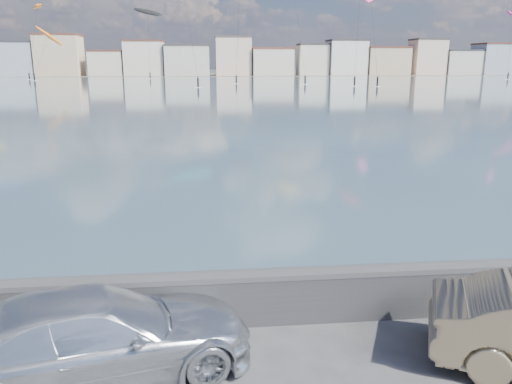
# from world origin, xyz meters

# --- Properties ---
(bay_water) EXTENTS (500.00, 177.00, 0.00)m
(bay_water) POSITION_xyz_m (0.00, 91.50, 0.01)
(bay_water) COLOR #384F5C
(bay_water) RESTS_ON ground
(far_shore_strip) EXTENTS (500.00, 60.00, 0.00)m
(far_shore_strip) POSITION_xyz_m (0.00, 200.00, 0.01)
(far_shore_strip) COLOR #4C473D
(far_shore_strip) RESTS_ON ground
(seawall) EXTENTS (400.00, 0.36, 1.08)m
(seawall) POSITION_xyz_m (0.00, 2.70, 0.58)
(seawall) COLOR #28282B
(seawall) RESTS_ON ground
(far_buildings) EXTENTS (240.79, 13.26, 14.60)m
(far_buildings) POSITION_xyz_m (1.31, 186.00, 6.03)
(far_buildings) COLOR silver
(far_buildings) RESTS_ON ground
(car_silver) EXTENTS (5.20, 3.24, 1.40)m
(car_silver) POSITION_xyz_m (-1.73, 1.26, 0.70)
(car_silver) COLOR silver
(car_silver) RESTS_ON ground
(kitesurfer_2) EXTENTS (5.48, 12.51, 21.63)m
(kitesurfer_2) POSITION_xyz_m (-47.37, 152.50, 20.25)
(kitesurfer_2) COLOR orange
(kitesurfer_2) RESTS_ON ground
(kitesurfer_10) EXTENTS (7.55, 19.05, 15.58)m
(kitesurfer_10) POSITION_xyz_m (-44.41, 150.55, 12.06)
(kitesurfer_10) COLOR orange
(kitesurfer_10) RESTS_ON ground
(kitesurfer_12) EXTENTS (9.32, 9.40, 21.39)m
(kitesurfer_12) POSITION_xyz_m (-16.28, 154.87, 19.18)
(kitesurfer_12) COLOR black
(kitesurfer_12) RESTS_ON ground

